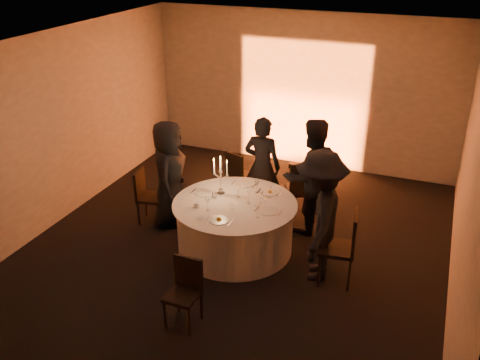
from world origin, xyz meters
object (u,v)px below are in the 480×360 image
at_px(guest_back_left, 262,166).
at_px(guest_back_right, 311,177).
at_px(chair_right, 344,243).
at_px(guest_left, 169,174).
at_px(coffee_cup, 196,205).
at_px(chair_back_left, 238,173).
at_px(guest_right, 320,216).
at_px(chair_left, 146,193).
at_px(chair_front, 185,288).
at_px(banquet_table, 235,226).
at_px(candelabra, 221,181).
at_px(chair_back_right, 302,187).

bearing_deg(guest_back_left, guest_back_right, 163.26).
height_order(chair_right, guest_left, guest_left).
distance_m(guest_back_right, coffee_cup, 1.83).
relative_size(chair_back_left, guest_back_left, 0.53).
distance_m(chair_back_left, chair_right, 2.81).
bearing_deg(guest_right, chair_right, 78.21).
bearing_deg(chair_left, chair_front, -149.46).
height_order(banquet_table, guest_back_right, guest_back_right).
bearing_deg(candelabra, chair_back_right, 46.72).
bearing_deg(chair_right, guest_back_right, -154.66).
bearing_deg(chair_front, chair_back_left, 102.59).
relative_size(chair_front, coffee_cup, 7.75).
height_order(chair_right, guest_back_left, guest_back_left).
bearing_deg(guest_left, chair_back_left, -47.01).
xyz_separation_m(guest_back_left, guest_back_right, (0.88, -0.28, 0.08)).
distance_m(guest_left, guest_back_left, 1.51).
relative_size(banquet_table, guest_left, 1.04).
relative_size(chair_right, guest_left, 0.61).
distance_m(chair_back_right, chair_right, 1.73).
height_order(chair_back_right, guest_right, guest_right).
distance_m(banquet_table, chair_back_right, 1.41).
relative_size(guest_back_right, guest_right, 1.01).
distance_m(chair_right, chair_front, 2.17).
bearing_deg(coffee_cup, guest_back_left, 73.93).
height_order(chair_front, guest_back_right, guest_back_right).
xyz_separation_m(chair_right, guest_back_left, (-1.65, 1.44, 0.24)).
distance_m(chair_left, chair_right, 3.31).
height_order(chair_back_left, guest_right, guest_right).
distance_m(chair_back_left, guest_back_right, 1.60).
relative_size(banquet_table, chair_back_left, 2.01).
bearing_deg(candelabra, chair_right, -11.86).
height_order(guest_back_right, guest_right, guest_back_right).
height_order(guest_back_left, guest_back_right, guest_back_right).
height_order(guest_back_right, coffee_cup, guest_back_right).
relative_size(banquet_table, coffee_cup, 16.36).
bearing_deg(coffee_cup, banquet_table, 33.29).
relative_size(chair_front, guest_right, 0.46).
xyz_separation_m(chair_left, chair_front, (1.69, -1.97, -0.02)).
distance_m(guest_back_right, candelabra, 1.39).
bearing_deg(guest_back_left, banquet_table, 92.03).
bearing_deg(chair_back_right, coffee_cup, 27.75).
bearing_deg(guest_right, guest_back_right, -168.24).
bearing_deg(chair_back_right, guest_left, -1.79).
bearing_deg(chair_right, chair_back_right, -154.37).
height_order(chair_back_left, coffee_cup, chair_back_left).
distance_m(chair_left, candelabra, 1.42).
relative_size(chair_back_right, candelabra, 1.70).
distance_m(guest_left, candelabra, 0.98).
distance_m(chair_back_left, guest_left, 1.40).
height_order(guest_back_left, candelabra, guest_back_left).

